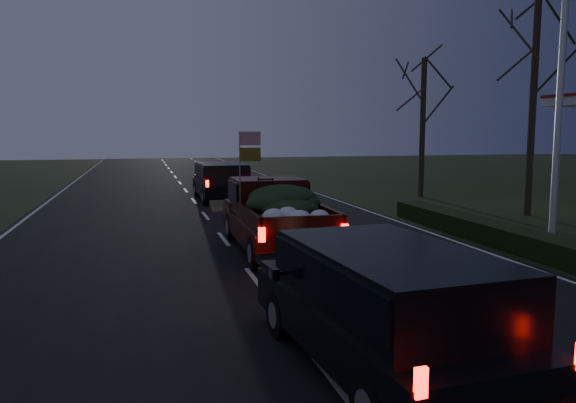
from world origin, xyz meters
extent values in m
plane|color=black|center=(0.00, 0.00, 0.00)|extent=(120.00, 120.00, 0.00)
cube|color=black|center=(0.00, 0.00, 0.01)|extent=(14.00, 120.00, 0.02)
cube|color=black|center=(7.80, 3.00, 0.30)|extent=(1.00, 10.00, 0.60)
cylinder|color=silver|center=(9.50, 2.00, 4.50)|extent=(0.20, 0.20, 9.00)
cylinder|color=black|center=(12.50, 7.00, 4.25)|extent=(0.28, 0.28, 8.50)
cylinder|color=black|center=(11.50, 14.00, 3.50)|extent=(0.28, 0.28, 7.00)
cube|color=#380E07|center=(1.18, 3.01, 0.66)|extent=(2.25, 5.48, 0.60)
cube|color=#380E07|center=(1.19, 3.99, 1.47)|extent=(2.04, 1.77, 0.98)
cube|color=black|center=(1.19, 3.99, 1.58)|extent=(2.15, 1.66, 0.60)
cube|color=#380E07|center=(1.16, 1.59, 0.98)|extent=(2.05, 3.08, 0.07)
ellipsoid|color=black|center=(1.22, 2.13, 1.47)|extent=(1.77, 1.99, 0.66)
cylinder|color=gray|center=(0.20, 3.02, 2.24)|extent=(0.03, 0.03, 2.18)
cube|color=red|center=(0.49, 3.01, 3.14)|extent=(0.57, 0.03, 0.37)
cube|color=gold|center=(0.49, 3.01, 2.71)|extent=(0.57, 0.03, 0.37)
cube|color=black|center=(1.29, 14.96, 0.67)|extent=(2.23, 5.20, 0.65)
cube|color=black|center=(1.30, 14.69, 1.40)|extent=(2.08, 3.79, 0.86)
cube|color=black|center=(1.30, 14.69, 1.48)|extent=(2.18, 3.69, 0.52)
cube|color=black|center=(0.76, -5.08, 0.65)|extent=(2.48, 5.18, 0.63)
cube|color=black|center=(0.78, -5.34, 1.36)|extent=(2.25, 3.81, 0.84)
cube|color=black|center=(0.78, -5.34, 1.45)|extent=(2.34, 3.72, 0.50)
cube|color=black|center=(-0.54, -4.18, 1.24)|extent=(0.12, 0.24, 0.17)
camera|label=1|loc=(-2.40, -12.06, 3.32)|focal=35.00mm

